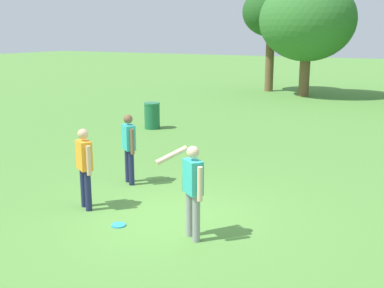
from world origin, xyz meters
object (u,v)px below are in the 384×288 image
object	(u,v)px
frisbee	(118,225)
trash_can_beside_table	(152,116)
person_thrower	(129,144)
person_bystander	(84,163)
person_catcher	(192,185)
tree_tall_left	(271,13)
tree_broad_center	(307,21)

from	to	relation	value
frisbee	trash_can_beside_table	world-z (taller)	trash_can_beside_table
person_thrower	frisbee	xyz separation A→B (m)	(1.30, -2.15, -0.93)
person_bystander	frisbee	xyz separation A→B (m)	(1.10, -0.40, -0.93)
person_bystander	frisbee	size ratio (longest dim) A/B	6.10
person_catcher	frisbee	bearing A→B (deg)	-173.30
person_catcher	trash_can_beside_table	xyz separation A→B (m)	(-5.88, 7.65, -0.48)
person_bystander	person_thrower	bearing A→B (deg)	96.58
tree_tall_left	person_bystander	bearing A→B (deg)	-80.33
tree_tall_left	tree_broad_center	bearing A→B (deg)	-27.26
person_catcher	person_bystander	bearing A→B (deg)	174.84
person_catcher	frisbee	world-z (taller)	person_catcher
person_thrower	person_catcher	size ratio (longest dim) A/B	1.00
person_thrower	tree_broad_center	size ratio (longest dim) A/B	0.26
trash_can_beside_table	tree_broad_center	size ratio (longest dim) A/B	0.15
trash_can_beside_table	tree_broad_center	bearing A→B (deg)	78.51
person_catcher	frisbee	distance (m)	1.74
person_thrower	frisbee	size ratio (longest dim) A/B	6.10
person_thrower	trash_can_beside_table	distance (m)	6.49
frisbee	tree_tall_left	size ratio (longest dim) A/B	0.04
person_thrower	frisbee	world-z (taller)	person_thrower
person_thrower	tree_tall_left	world-z (taller)	tree_tall_left
person_thrower	trash_can_beside_table	bearing A→B (deg)	118.80
person_catcher	tree_broad_center	size ratio (longest dim) A/B	0.26
frisbee	tree_broad_center	xyz separation A→B (m)	(-2.07, 19.38, 4.04)
person_catcher	frisbee	xyz separation A→B (m)	(-1.45, -0.17, -0.95)
tree_tall_left	tree_broad_center	xyz separation A→B (m)	(2.48, -1.28, -0.48)
person_catcher	tree_tall_left	xyz separation A→B (m)	(-6.01, 20.49, 3.57)
person_bystander	frisbee	world-z (taller)	person_bystander
tree_broad_center	tree_tall_left	bearing A→B (deg)	152.74
person_catcher	trash_can_beside_table	bearing A→B (deg)	127.51
person_bystander	person_catcher	bearing A→B (deg)	-5.16
tree_broad_center	trash_can_beside_table	bearing A→B (deg)	-101.49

